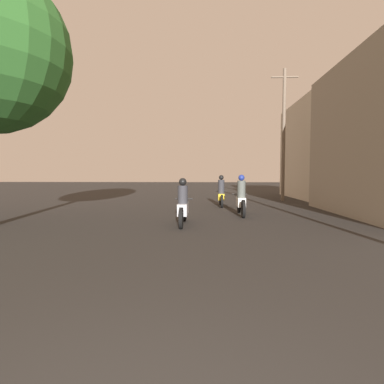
{
  "coord_description": "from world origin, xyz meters",
  "views": [
    {
      "loc": [
        0.34,
        -1.14,
        1.62
      ],
      "look_at": [
        -0.5,
        16.84,
        0.55
      ],
      "focal_mm": 28.0,
      "sensor_mm": 36.0,
      "label": 1
    }
  ],
  "objects_px": {
    "motorcycle_silver": "(183,206)",
    "motorcycle_white": "(241,199)",
    "utility_pole_far": "(284,133)",
    "motorcycle_yellow": "(221,194)",
    "building_right_far": "(335,151)"
  },
  "relations": [
    {
      "from": "utility_pole_far",
      "to": "motorcycle_white",
      "type": "bearing_deg",
      "value": -116.46
    },
    {
      "from": "motorcycle_yellow",
      "to": "building_right_far",
      "type": "bearing_deg",
      "value": 32.8
    },
    {
      "from": "motorcycle_silver",
      "to": "motorcycle_white",
      "type": "bearing_deg",
      "value": 51.96
    },
    {
      "from": "utility_pole_far",
      "to": "motorcycle_yellow",
      "type": "bearing_deg",
      "value": -139.93
    },
    {
      "from": "motorcycle_white",
      "to": "utility_pole_far",
      "type": "xyz_separation_m",
      "value": [
        3.28,
        6.59,
        3.47
      ]
    },
    {
      "from": "motorcycle_white",
      "to": "building_right_far",
      "type": "bearing_deg",
      "value": 54.78
    },
    {
      "from": "utility_pole_far",
      "to": "motorcycle_silver",
      "type": "bearing_deg",
      "value": -121.17
    },
    {
      "from": "building_right_far",
      "to": "utility_pole_far",
      "type": "distance_m",
      "value": 4.68
    },
    {
      "from": "motorcycle_white",
      "to": "motorcycle_yellow",
      "type": "height_order",
      "value": "motorcycle_white"
    },
    {
      "from": "motorcycle_yellow",
      "to": "building_right_far",
      "type": "height_order",
      "value": "building_right_far"
    },
    {
      "from": "motorcycle_silver",
      "to": "motorcycle_white",
      "type": "xyz_separation_m",
      "value": [
        2.12,
        2.33,
        0.05
      ]
    },
    {
      "from": "motorcycle_silver",
      "to": "motorcycle_white",
      "type": "relative_size",
      "value": 0.97
    },
    {
      "from": "motorcycle_white",
      "to": "motorcycle_silver",
      "type": "bearing_deg",
      "value": -127.86
    },
    {
      "from": "motorcycle_white",
      "to": "building_right_far",
      "type": "height_order",
      "value": "building_right_far"
    },
    {
      "from": "motorcycle_silver",
      "to": "utility_pole_far",
      "type": "distance_m",
      "value": 11.01
    }
  ]
}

